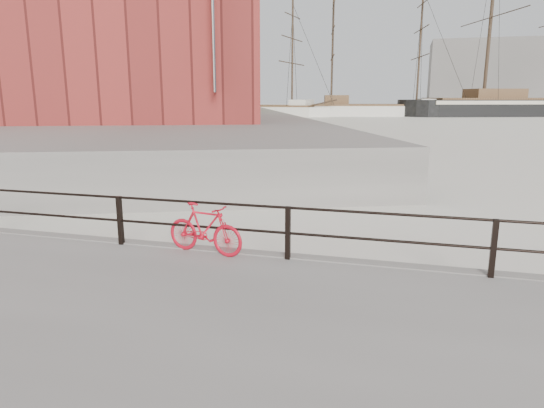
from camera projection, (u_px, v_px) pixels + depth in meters
The scene contains 13 objects.
ground at pixel (487, 293), 8.33m from camera, with size 400.00×400.00×0.00m, color white.
far_quay at pixel (183, 110), 86.24m from camera, with size 24.00×150.00×1.80m, color gray.
guardrail at pixel (493, 249), 8.01m from camera, with size 28.00×0.10×1.00m, color black, non-canonical shape.
bicycle at pixel (205, 229), 9.23m from camera, with size 1.63×0.24×0.99m, color red.
schooner_mid at pixel (373, 116), 83.33m from camera, with size 31.73×13.42×22.57m, color beige, non-canonical shape.
schooner_left at pixel (259, 116), 83.70m from camera, with size 26.61×12.09×19.99m, color silver, non-canonical shape.
workboat_near at pixel (86, 135), 42.61m from camera, with size 11.35×3.78×7.00m, color black, non-canonical shape.
workboat_far at pixel (147, 127), 53.57m from camera, with size 11.37×3.93×7.00m, color black, non-canonical shape.
apartment_mustard at pixel (141, 4), 51.41m from camera, with size 22.00×15.00×22.20m, color gold.
apartment_cream at pixel (163, 35), 73.81m from camera, with size 20.00×15.00×21.20m, color beige.
apartment_grey at pixel (174, 44), 94.92m from camera, with size 22.00×15.00×23.20m, color #A4A49F.
apartment_brick at pixel (182, 58), 117.44m from camera, with size 24.00×15.00×21.20m, color brown.
industrial_west at pixel (490, 75), 132.98m from camera, with size 32.00×18.00×18.00m, color gray.
Camera 1 is at (-1.51, -8.50, 3.31)m, focal length 32.00 mm.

